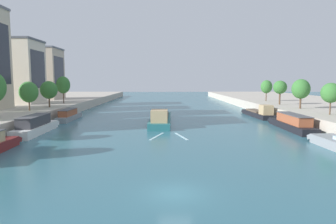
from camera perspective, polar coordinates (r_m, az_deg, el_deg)
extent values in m
plane|color=#336675|center=(22.56, 1.40, -15.32)|extent=(400.00, 400.00, 0.00)
cube|color=#B7AD9E|center=(86.26, -28.50, 0.59)|extent=(36.00, 170.00, 2.35)
cube|color=#B7AD9E|center=(87.02, 27.96, 0.66)|extent=(36.00, 170.00, 2.35)
cube|color=#23666B|center=(58.27, -1.40, -1.57)|extent=(4.20, 19.85, 1.08)
cube|color=#23666B|center=(68.41, -1.10, -0.35)|extent=(3.58, 1.31, 0.90)
cube|color=#23666B|center=(58.20, -1.40, -1.01)|extent=(4.27, 19.85, 0.06)
cube|color=tan|center=(51.40, -1.66, -0.75)|extent=(2.89, 4.02, 2.07)
cube|color=black|center=(53.34, -1.58, -0.17)|extent=(2.24, 0.08, 0.58)
cube|color=brown|center=(60.13, -1.34, -0.58)|extent=(3.15, 10.34, 0.36)
cylinder|color=#232328|center=(52.23, -1.01, -1.17)|extent=(0.07, 0.07, 1.10)
cube|color=#A5D1DB|center=(44.37, 2.54, -4.65)|extent=(1.87, 5.90, 0.03)
cube|color=#A5D1DB|center=(44.39, -2.12, -4.64)|extent=(2.13, 5.83, 0.03)
cube|color=maroon|center=(43.90, -27.76, -4.63)|extent=(2.33, 1.28, 0.90)
cube|color=silver|center=(51.21, -23.89, -3.05)|extent=(2.98, 12.51, 1.22)
cube|color=silver|center=(57.28, -21.45, -1.92)|extent=(2.60, 1.31, 0.98)
cube|color=silver|center=(51.12, -23.92, -2.34)|extent=(3.03, 12.51, 0.06)
cube|color=#38383D|center=(50.45, -24.22, -1.56)|extent=(2.39, 8.02, 1.51)
cube|color=#4C4C51|center=(50.36, -24.26, -0.66)|extent=(2.56, 8.26, 0.08)
cylinder|color=#232328|center=(47.47, -25.17, -2.29)|extent=(0.07, 0.07, 1.10)
cube|color=gray|center=(65.95, -18.38, -1.04)|extent=(2.35, 11.08, 0.96)
cube|color=gray|center=(71.54, -17.00, -0.39)|extent=(2.15, 1.23, 0.84)
cube|color=gray|center=(65.89, -18.40, -0.60)|extent=(2.39, 11.08, 0.06)
cube|color=#9E5133|center=(65.30, -18.56, -0.09)|extent=(1.91, 7.10, 1.23)
cube|color=#4C4C51|center=(65.23, -18.58, 0.48)|extent=(2.04, 7.31, 0.08)
cylinder|color=#232328|center=(62.58, -19.01, -0.42)|extent=(0.07, 0.07, 1.10)
cube|color=gray|center=(45.48, 27.04, -4.21)|extent=(3.12, 1.35, 0.92)
cube|color=black|center=(54.77, 22.50, -2.52)|extent=(2.92, 14.41, 1.07)
cube|color=black|center=(61.72, 19.83, -1.40)|extent=(2.63, 1.26, 0.90)
cube|color=black|center=(54.69, 22.52, -1.93)|extent=(2.97, 14.41, 0.06)
cube|color=#9E5133|center=(53.94, 22.84, -1.24)|extent=(2.36, 9.23, 1.45)
cube|color=#4C4C51|center=(53.86, 22.88, -0.43)|extent=(2.53, 9.51, 0.08)
cylinder|color=#232328|center=(50.87, 24.83, -1.93)|extent=(0.07, 0.07, 1.10)
cube|color=black|center=(71.68, 16.78, -0.45)|extent=(3.51, 14.47, 0.95)
cube|color=black|center=(78.76, 14.94, 0.23)|extent=(2.85, 1.32, 0.84)
cube|color=black|center=(71.62, 16.79, -0.05)|extent=(3.57, 14.47, 0.06)
cube|color=tan|center=(66.97, 18.23, 0.40)|extent=(2.32, 2.96, 2.04)
cube|color=black|center=(68.29, 17.80, 0.78)|extent=(1.77, 0.10, 0.57)
cube|color=brown|center=(72.95, 16.42, 0.23)|extent=(2.59, 7.55, 0.36)
cylinder|color=#232328|center=(67.71, 18.39, 0.06)|extent=(0.07, 0.07, 1.10)
cylinder|color=brown|center=(64.24, -24.97, 1.34)|extent=(0.27, 0.27, 2.55)
ellipsoid|color=#387533|center=(64.12, -25.06, 3.48)|extent=(3.58, 3.58, 4.09)
cylinder|color=brown|center=(71.38, -21.73, 1.97)|extent=(0.33, 0.33, 2.75)
ellipsoid|color=#387533|center=(71.26, -21.80, 3.94)|extent=(3.70, 3.70, 3.94)
cylinder|color=brown|center=(82.17, -19.33, 2.81)|extent=(0.24, 0.24, 3.56)
ellipsoid|color=#387533|center=(82.07, -19.40, 4.91)|extent=(3.53, 3.53, 4.43)
cylinder|color=brown|center=(58.47, 28.56, 0.92)|extent=(0.24, 0.24, 2.85)
ellipsoid|color=#387533|center=(58.34, 28.68, 3.23)|extent=(3.28, 3.28, 3.44)
cylinder|color=brown|center=(68.89, 23.96, 1.86)|extent=(0.38, 0.38, 3.01)
ellipsoid|color=#387533|center=(68.77, 24.05, 4.05)|extent=(3.73, 3.73, 4.12)
cylinder|color=brown|center=(78.79, 20.55, 2.57)|extent=(0.39, 0.39, 3.36)
ellipsoid|color=#387533|center=(78.70, 20.62, 4.45)|extent=(3.27, 3.27, 3.28)
cylinder|color=brown|center=(90.88, 18.24, 2.98)|extent=(0.27, 0.27, 3.12)
ellipsoid|color=#387533|center=(90.80, 18.29, 4.62)|extent=(3.25, 3.25, 3.77)
cube|color=#232833|center=(69.53, -29.45, 9.72)|extent=(0.04, 7.74, 12.33)
cube|color=beige|center=(87.17, -27.33, 6.72)|extent=(12.52, 10.60, 15.94)
cube|color=#4C515B|center=(87.75, -27.60, 12.08)|extent=(12.89, 10.92, 0.50)
cube|color=#232833|center=(84.59, -23.52, 7.47)|extent=(0.04, 8.48, 9.56)
cube|color=#B2A38E|center=(103.67, -22.85, 6.64)|extent=(10.67, 10.76, 15.76)
cube|color=#565B66|center=(104.15, -23.03, 11.12)|extent=(10.99, 11.08, 0.50)
cube|color=#232833|center=(101.81, -20.05, 7.22)|extent=(0.04, 8.61, 9.46)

